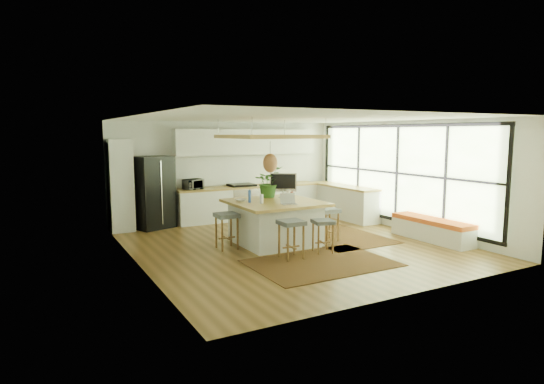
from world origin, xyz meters
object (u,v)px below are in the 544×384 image
stool_near_left (291,241)px  stool_left_side (227,232)px  island (275,222)px  stool_near_right (323,235)px  laptop (289,199)px  microwave (193,183)px  monitor (283,186)px  stool_right_back (304,218)px  stool_right_front (328,225)px  island_plant (268,185)px  fridge (153,192)px

stool_near_left → stool_left_side: (-0.78, 1.30, 0.00)m
island → stool_near_right: bearing=-67.9°
stool_near_left → laptop: 1.05m
island → microwave: microwave is taller
microwave → laptop: bearing=-91.4°
monitor → stool_near_right: bearing=-59.2°
stool_near_right → stool_left_side: size_ratio=0.89×
stool_right_back → monitor: (-0.69, -0.17, 0.83)m
stool_near_right → microwave: bearing=108.1°
island → stool_left_side: island is taller
stool_right_front → microwave: (-1.98, 3.28, 0.74)m
laptop → microwave: bearing=118.1°
stool_right_back → stool_near_left: bearing=-129.0°
stool_right_front → monitor: size_ratio=1.19×
stool_near_right → stool_right_back: same height
stool_right_front → island_plant: (-0.96, 1.01, 0.85)m
stool_near_right → microwave: microwave is taller
laptop → microwave: size_ratio=0.70×
stool_near_right → stool_near_left: bearing=-174.0°
stool_near_right → monitor: bearing=91.2°
microwave → island_plant: island_plant is taller
island → stool_left_side: size_ratio=2.46×
laptop → island_plant: bearing=97.2°
stool_right_front → microwave: 3.91m
stool_left_side → microwave: bearing=84.9°
laptop → stool_near_left: bearing=-104.2°
stool_near_left → stool_right_front: 1.68m
stool_right_back → stool_near_right: bearing=-111.1°
microwave → monitor: bearing=-78.8°
fridge → stool_left_side: (0.80, -2.83, -0.57)m
stool_left_side → monitor: size_ratio=1.22×
fridge → stool_right_front: size_ratio=2.48×
stool_near_right → monitor: size_ratio=1.09×
stool_near_left → monitor: bearing=65.0°
stool_left_side → laptop: laptop is taller
stool_right_back → monitor: 1.10m
monitor → island_plant: (-0.27, 0.23, 0.01)m
stool_right_back → monitor: size_ratio=1.09×
stool_near_right → monitor: (-0.03, 1.54, 0.83)m
island → monitor: bearing=42.5°
island → monitor: size_ratio=3.00×
stool_near_left → laptop: laptop is taller
fridge → island: fridge is taller
stool_near_right → stool_right_back: 1.84m
stool_left_side → island_plant: (1.27, 0.56, 0.85)m
stool_near_right → stool_left_side: bearing=142.4°
island_plant → island: bearing=-104.9°
island → stool_near_left: (-0.33, -1.23, -0.11)m
stool_right_front → island_plant: 1.63m
stool_left_side → island_plant: size_ratio=1.07×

